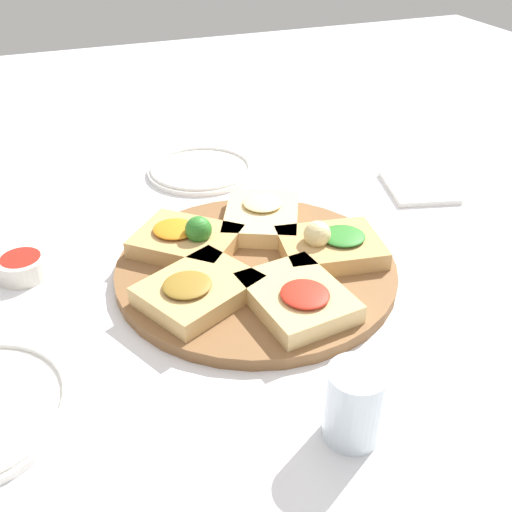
# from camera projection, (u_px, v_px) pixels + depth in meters

# --- Properties ---
(ground_plane) EXTENTS (3.00, 3.00, 0.00)m
(ground_plane) POSITION_uv_depth(u_px,v_px,m) (256.00, 274.00, 0.93)
(ground_plane) COLOR white
(serving_board) EXTENTS (0.43, 0.43, 0.02)m
(serving_board) POSITION_uv_depth(u_px,v_px,m) (256.00, 269.00, 0.93)
(serving_board) COLOR brown
(serving_board) RESTS_ON ground_plane
(focaccia_slice_0) EXTENTS (0.14, 0.17, 0.06)m
(focaccia_slice_0) POSITION_uv_depth(u_px,v_px,m) (330.00, 245.00, 0.93)
(focaccia_slice_0) COLOR tan
(focaccia_slice_0) RESTS_ON serving_board
(focaccia_slice_1) EXTENTS (0.19, 0.18, 0.04)m
(focaccia_slice_1) POSITION_uv_depth(u_px,v_px,m) (262.00, 217.00, 1.02)
(focaccia_slice_1) COLOR #E5C689
(focaccia_slice_1) RESTS_ON serving_board
(focaccia_slice_2) EXTENTS (0.19, 0.20, 0.06)m
(focaccia_slice_2) POSITION_uv_depth(u_px,v_px,m) (187.00, 239.00, 0.95)
(focaccia_slice_2) COLOR tan
(focaccia_slice_2) RESTS_ON serving_board
(focaccia_slice_3) EXTENTS (0.18, 0.19, 0.04)m
(focaccia_slice_3) POSITION_uv_depth(u_px,v_px,m) (197.00, 289.00, 0.84)
(focaccia_slice_3) COLOR tan
(focaccia_slice_3) RESTS_ON serving_board
(focaccia_slice_4) EXTENTS (0.17, 0.14, 0.04)m
(focaccia_slice_4) POSITION_uv_depth(u_px,v_px,m) (298.00, 297.00, 0.83)
(focaccia_slice_4) COLOR #DBB775
(focaccia_slice_4) RESTS_ON serving_board
(plate_right) EXTENTS (0.22, 0.22, 0.02)m
(plate_right) POSITION_uv_depth(u_px,v_px,m) (201.00, 169.00, 1.24)
(plate_right) COLOR white
(plate_right) RESTS_ON ground_plane
(water_glass) EXTENTS (0.06, 0.06, 0.09)m
(water_glass) POSITION_uv_depth(u_px,v_px,m) (354.00, 404.00, 0.65)
(water_glass) COLOR silver
(water_glass) RESTS_ON ground_plane
(napkin_stack) EXTENTS (0.17, 0.15, 0.01)m
(napkin_stack) POSITION_uv_depth(u_px,v_px,m) (419.00, 187.00, 1.17)
(napkin_stack) COLOR white
(napkin_stack) RESTS_ON ground_plane
(dipping_bowl) EXTENTS (0.08, 0.08, 0.03)m
(dipping_bowl) POSITION_uv_depth(u_px,v_px,m) (22.00, 266.00, 0.92)
(dipping_bowl) COLOR silver
(dipping_bowl) RESTS_ON ground_plane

